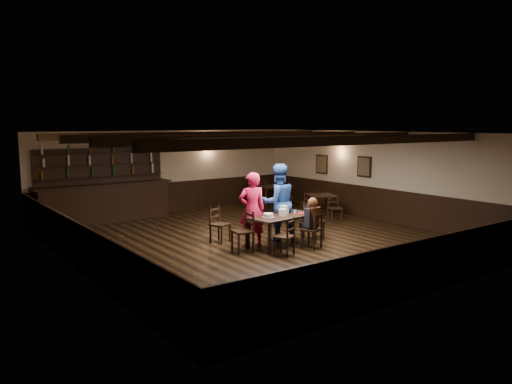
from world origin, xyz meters
TOP-DOWN VIEW (x-y plane):
  - ground at (0.00, 0.00)m, footprint 10.00×10.00m
  - room_shell at (0.01, 0.04)m, footprint 9.02×10.02m
  - dining_table at (0.12, -0.84)m, footprint 1.77×1.04m
  - chair_near_left at (-0.37, -1.61)m, footprint 0.52×0.51m
  - chair_near_right at (0.57, -1.48)m, footprint 0.53×0.51m
  - chair_end_left at (-0.89, -0.75)m, footprint 0.50×0.52m
  - chair_end_right at (1.16, -0.74)m, footprint 0.41×0.43m
  - chair_far_pushed at (-0.92, 0.44)m, footprint 0.54×0.53m
  - woman_pink at (-0.48, -0.43)m, footprint 0.76×0.62m
  - man_blue at (0.38, -0.35)m, footprint 1.10×0.96m
  - seated_person at (0.55, -1.43)m, footprint 0.32×0.48m
  - cake at (-0.30, -0.83)m, footprint 0.28×0.28m
  - plate_stack_a at (0.08, -0.89)m, footprint 0.18×0.18m
  - plate_stack_b at (0.26, -0.73)m, footprint 0.17×0.17m
  - tea_light at (0.20, -0.72)m, footprint 0.05×0.05m
  - salt_shaker at (0.51, -0.83)m, footprint 0.03×0.03m
  - pepper_shaker at (0.54, -0.91)m, footprint 0.04×0.04m
  - drink_glass at (0.38, -0.70)m, footprint 0.08×0.08m
  - menu_red at (0.67, -0.85)m, footprint 0.30×0.22m
  - menu_blue at (0.70, -0.67)m, footprint 0.32×0.25m
  - bar_counter at (-2.28, 4.72)m, footprint 4.09×0.70m
  - back_table_a at (3.29, 1.16)m, footprint 0.99×0.99m
  - back_table_b at (3.39, 3.77)m, footprint 1.08×1.08m
  - bg_patron_left at (2.56, 3.70)m, footprint 0.28×0.41m
  - bg_patron_right at (3.74, 3.70)m, footprint 0.28×0.38m

SIDE VIEW (x-z plane):
  - ground at x=0.00m, z-range 0.00..0.00m
  - chair_near_left at x=-0.37m, z-range 0.07..0.93m
  - chair_near_right at x=0.57m, z-range 0.08..0.97m
  - chair_far_pushed at x=-0.92m, z-range 0.08..0.97m
  - chair_end_right at x=1.16m, z-range 0.08..1.00m
  - chair_end_left at x=-0.89m, z-range 0.08..1.04m
  - back_table_a at x=3.29m, z-range 0.27..1.02m
  - back_table_b at x=3.39m, z-range 0.28..1.03m
  - dining_table at x=0.12m, z-range 0.30..1.06m
  - bar_counter at x=-2.28m, z-range -0.37..1.83m
  - menu_red at x=0.67m, z-range 0.75..0.76m
  - menu_blue at x=0.70m, z-range 0.75..0.76m
  - tea_light at x=0.20m, z-range 0.75..0.81m
  - cake at x=-0.30m, z-range 0.75..0.84m
  - salt_shaker at x=0.51m, z-range 0.75..0.84m
  - pepper_shaker at x=0.54m, z-range 0.75..0.85m
  - seated_person at x=0.55m, z-range 0.42..1.20m
  - drink_glass at x=0.38m, z-range 0.75..0.87m
  - bg_patron_right at x=3.74m, z-range 0.46..1.17m
  - plate_stack_a at x=0.08m, z-range 0.75..0.92m
  - plate_stack_b at x=0.26m, z-range 0.75..0.95m
  - bg_patron_left at x=2.56m, z-range 0.47..1.26m
  - woman_pink at x=-0.48m, z-range 0.00..1.79m
  - man_blue at x=0.38m, z-range 0.00..1.95m
  - room_shell at x=0.01m, z-range 0.39..3.10m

